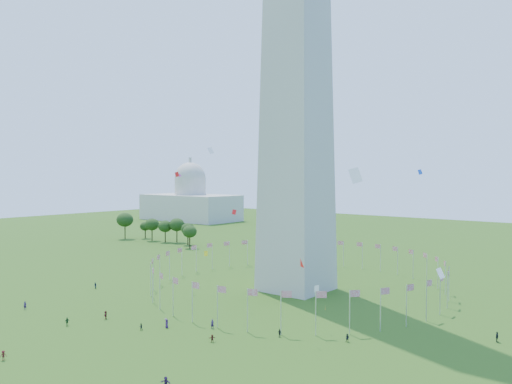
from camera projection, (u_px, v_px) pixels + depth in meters
ground at (157, 334)px, 101.07m from camera, size 600.00×600.00×0.00m
flag_ring at (296, 274)px, 139.73m from camera, size 80.24×80.24×9.00m
capitol_building at (190, 188)px, 353.29m from camera, size 70.00×35.00×46.00m
crowd at (181, 334)px, 98.30m from camera, size 100.64×65.46×2.03m
kites_aloft at (277, 232)px, 106.59m from camera, size 102.51×64.99×34.18m
tree_line_west at (158, 230)px, 238.98m from camera, size 55.67×15.57×12.89m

